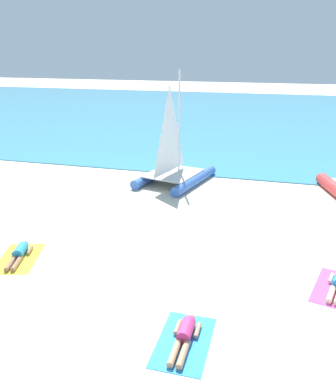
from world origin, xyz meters
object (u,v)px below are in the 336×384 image
Objects in this scene: towel_middle at (184,342)px; sunbather_middle at (185,335)px; sunbather_left at (19,253)px; towel_left at (19,258)px; sailboat_blue at (174,167)px.

sunbather_middle reaches higher than towel_middle.
towel_left is at bearing -90.00° from sunbather_left.
sailboat_blue is 8.75m from towel_left.
sailboat_blue reaches higher than sunbather_middle.
sunbather_middle is at bearing -39.01° from sunbather_left.
sunbather_left is at bearing 157.20° from towel_middle.
towel_middle is 0.14m from sunbather_middle.
towel_middle is (5.59, -2.29, 0.00)m from towel_left.
towel_left and towel_middle have the same top height.
sailboat_blue reaches higher than towel_left.
towel_middle is at bearing -90.00° from sunbather_middle.
sunbather_middle is at bearing 90.36° from towel_middle.
towel_middle is at bearing -39.59° from sunbather_left.
sunbather_middle reaches higher than towel_left.
towel_left is (-2.56, -8.33, -0.74)m from sailboat_blue.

